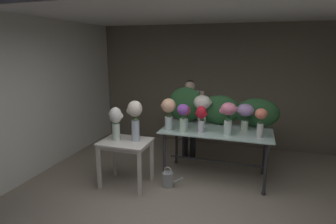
# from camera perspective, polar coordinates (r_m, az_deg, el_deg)

# --- Properties ---
(ground_plane) EXTENTS (7.70, 7.70, 0.00)m
(ground_plane) POSITION_cam_1_polar(r_m,az_deg,el_deg) (5.13, 5.86, -12.43)
(ground_plane) COLOR gray
(wall_back) EXTENTS (5.47, 0.12, 2.72)m
(wall_back) POSITION_cam_1_polar(r_m,az_deg,el_deg) (6.41, 9.43, 5.40)
(wall_back) COLOR #706656
(wall_back) RESTS_ON ground
(wall_left) EXTENTS (0.12, 3.62, 2.72)m
(wall_left) POSITION_cam_1_polar(r_m,az_deg,el_deg) (5.88, -20.91, 4.02)
(wall_left) COLOR silver
(wall_left) RESTS_ON ground
(ceiling_slab) EXTENTS (5.59, 3.62, 0.12)m
(ceiling_slab) POSITION_cam_1_polar(r_m,az_deg,el_deg) (4.66, 6.71, 20.15)
(ceiling_slab) COLOR silver
(ceiling_slab) RESTS_ON wall_back
(display_table_glass) EXTENTS (1.81, 0.94, 0.87)m
(display_table_glass) POSITION_cam_1_polar(r_m,az_deg,el_deg) (4.74, 9.97, -5.16)
(display_table_glass) COLOR #ADCAC4
(display_table_glass) RESTS_ON ground
(side_table_white) EXTENTS (0.78, 0.60, 0.76)m
(side_table_white) POSITION_cam_1_polar(r_m,az_deg,el_deg) (4.49, -8.80, -7.17)
(side_table_white) COLOR silver
(side_table_white) RESTS_ON ground
(florist) EXTENTS (0.57, 0.24, 1.59)m
(florist) POSITION_cam_1_polar(r_m,az_deg,el_deg) (5.52, 4.46, 0.22)
(florist) COLOR #232328
(florist) RESTS_ON ground
(foliage_backdrop) EXTENTS (1.96, 0.31, 0.64)m
(foliage_backdrop) POSITION_cam_1_polar(r_m,az_deg,el_deg) (4.96, 11.08, 0.57)
(foliage_backdrop) COLOR #28562D
(foliage_backdrop) RESTS_ON display_table_glass
(vase_scarlet_carnations) EXTENTS (0.16, 0.16, 0.39)m
(vase_scarlet_carnations) POSITION_cam_1_polar(r_m,az_deg,el_deg) (4.67, 3.65, -0.51)
(vase_scarlet_carnations) COLOR silver
(vase_scarlet_carnations) RESTS_ON display_table_glass
(vase_ivory_peonies) EXTENTS (0.32, 0.30, 0.54)m
(vase_ivory_peonies) POSITION_cam_1_polar(r_m,az_deg,el_deg) (4.83, 7.11, 1.33)
(vase_ivory_peonies) COLOR silver
(vase_ivory_peonies) RESTS_ON display_table_glass
(vase_lilac_stock) EXTENTS (0.27, 0.27, 0.45)m
(vase_lilac_stock) POSITION_cam_1_polar(r_m,az_deg,el_deg) (4.70, 15.74, -0.16)
(vase_lilac_stock) COLOR silver
(vase_lilac_stock) RESTS_ON display_table_glass
(vase_coral_anemones) EXTENTS (0.18, 0.18, 0.45)m
(vase_coral_anemones) POSITION_cam_1_polar(r_m,az_deg,el_deg) (4.40, 18.69, -1.51)
(vase_coral_anemones) COLOR silver
(vase_coral_anemones) RESTS_ON display_table_glass
(vase_rosy_snapdragons) EXTENTS (0.28, 0.24, 0.52)m
(vase_rosy_snapdragons) POSITION_cam_1_polar(r_m,az_deg,el_deg) (4.36, 12.38, -0.55)
(vase_rosy_snapdragons) COLOR silver
(vase_rosy_snapdragons) RESTS_ON display_table_glass
(vase_peach_roses) EXTENTS (0.25, 0.23, 0.53)m
(vase_peach_roses) POSITION_cam_1_polar(r_m,az_deg,el_deg) (4.55, 0.11, 0.24)
(vase_peach_roses) COLOR silver
(vase_peach_roses) RESTS_ON display_table_glass
(vase_crimson_ranunculus) EXTENTS (0.20, 0.17, 0.44)m
(vase_crimson_ranunculus) POSITION_cam_1_polar(r_m,az_deg,el_deg) (4.46, 6.91, -1.04)
(vase_crimson_ranunculus) COLOR silver
(vase_crimson_ranunculus) RESTS_ON display_table_glass
(vase_violet_hydrangea) EXTENTS (0.19, 0.19, 0.47)m
(vase_violet_hydrangea) POSITION_cam_1_polar(r_m,az_deg,el_deg) (4.41, 3.16, -0.65)
(vase_violet_hydrangea) COLOR silver
(vase_violet_hydrangea) RESTS_ON display_table_glass
(vase_white_roses_tall) EXTENTS (0.25, 0.20, 0.54)m
(vase_white_roses_tall) POSITION_cam_1_polar(r_m,az_deg,el_deg) (4.43, -10.78, -1.83)
(vase_white_roses_tall) COLOR silver
(vase_white_roses_tall) RESTS_ON side_table_white
(vase_cream_lisianthus_tall) EXTENTS (0.26, 0.23, 0.65)m
(vase_cream_lisianthus_tall) POSITION_cam_1_polar(r_m,az_deg,el_deg) (4.33, -6.88, -0.94)
(vase_cream_lisianthus_tall) COLOR silver
(vase_cream_lisianthus_tall) RESTS_ON side_table_white
(watering_can) EXTENTS (0.35, 0.18, 0.34)m
(watering_can) POSITION_cam_1_polar(r_m,az_deg,el_deg) (4.60, 0.05, -13.74)
(watering_can) COLOR #999EA3
(watering_can) RESTS_ON ground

